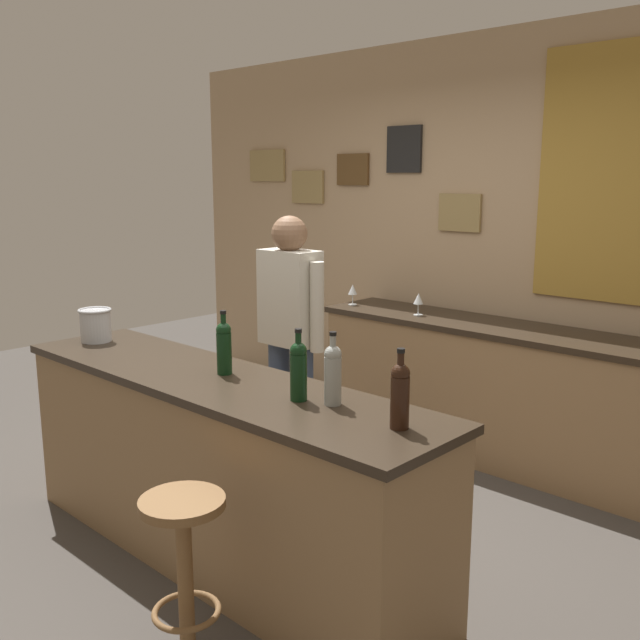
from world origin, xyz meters
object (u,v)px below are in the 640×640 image
(wine_glass_a, at_px, (353,290))
(wine_glass_b, at_px, (418,300))
(wine_bottle_a, at_px, (224,346))
(wine_bottle_c, at_px, (333,372))
(wine_bottle_b, at_px, (298,369))
(bar_stool, at_px, (184,553))
(bartender, at_px, (290,331))
(wine_bottle_d, at_px, (400,393))
(ice_bucket, at_px, (95,324))

(wine_glass_a, bearing_deg, wine_glass_b, 0.36)
(wine_bottle_a, relative_size, wine_bottle_c, 1.00)
(wine_bottle_b, bearing_deg, wine_glass_a, 125.07)
(bar_stool, xyz_separation_m, wine_bottle_a, (-0.53, 0.64, 0.60))
(bartender, relative_size, bar_stool, 2.38)
(bartender, xyz_separation_m, wine_glass_b, (0.16, 1.08, 0.07))
(wine_glass_b, bearing_deg, wine_bottle_a, -83.08)
(wine_bottle_a, bearing_deg, wine_glass_b, 96.92)
(wine_bottle_b, distance_m, wine_glass_a, 2.37)
(bar_stool, distance_m, wine_bottle_d, 1.00)
(bartender, relative_size, wine_bottle_b, 5.29)
(bartender, distance_m, wine_bottle_a, 0.91)
(wine_bottle_a, xyz_separation_m, wine_bottle_c, (0.68, 0.01, 0.00))
(bar_stool, bearing_deg, ice_bucket, 160.10)
(wine_bottle_b, height_order, wine_glass_a, wine_bottle_b)
(bar_stool, distance_m, wine_glass_a, 2.92)
(bar_stool, height_order, wine_glass_a, wine_glass_a)
(bartender, height_order, wine_glass_a, bartender)
(wine_bottle_a, bearing_deg, wine_glass_a, 113.44)
(wine_bottle_c, bearing_deg, bartender, 142.99)
(wine_bottle_c, height_order, wine_bottle_d, same)
(bar_stool, bearing_deg, wine_bottle_b, 88.74)
(wine_bottle_a, bearing_deg, bartender, 115.37)
(bar_stool, relative_size, wine_bottle_b, 2.22)
(wine_glass_b, bearing_deg, wine_bottle_b, -68.36)
(wine_glass_b, bearing_deg, wine_bottle_d, -56.36)
(wine_bottle_c, bearing_deg, bar_stool, -103.38)
(bartender, height_order, wine_bottle_a, bartender)
(wine_bottle_b, distance_m, wine_bottle_d, 0.51)
(wine_bottle_a, distance_m, wine_glass_a, 2.07)
(bartender, distance_m, bar_stool, 1.79)
(wine_bottle_b, xyz_separation_m, wine_glass_a, (-1.36, 1.94, -0.05))
(wine_glass_a, bearing_deg, wine_bottle_a, -66.56)
(bartender, xyz_separation_m, ice_bucket, (-0.67, -0.88, 0.08))
(wine_bottle_d, height_order, ice_bucket, wine_bottle_d)
(wine_bottle_d, height_order, wine_glass_b, wine_bottle_d)
(bartender, relative_size, wine_bottle_c, 5.29)
(wine_bottle_b, height_order, ice_bucket, wine_bottle_b)
(wine_bottle_c, bearing_deg, wine_bottle_d, -6.03)
(wine_bottle_c, height_order, wine_glass_a, wine_bottle_c)
(bar_stool, bearing_deg, wine_glass_b, 106.61)
(bartender, bearing_deg, wine_glass_a, 111.94)
(bar_stool, bearing_deg, wine_glass_a, 118.00)
(wine_bottle_c, xyz_separation_m, wine_bottle_d, (0.37, -0.04, 0.00))
(wine_bottle_c, distance_m, ice_bucket, 1.74)
(bar_stool, bearing_deg, bartender, 122.09)
(ice_bucket, xyz_separation_m, wine_glass_b, (0.83, 1.97, -0.01))
(wine_glass_b, bearing_deg, bartender, -98.25)
(wine_bottle_d, bearing_deg, wine_bottle_a, 178.44)
(wine_bottle_d, xyz_separation_m, ice_bucket, (-2.11, -0.04, -0.04))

